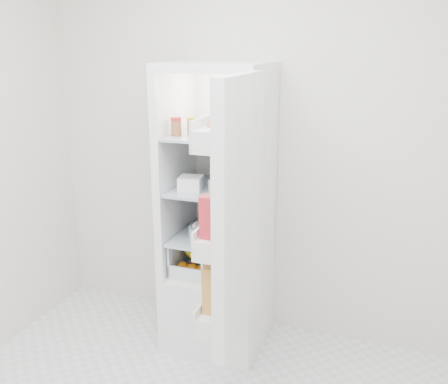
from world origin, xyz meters
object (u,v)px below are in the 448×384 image
at_px(refrigerator, 221,244).
at_px(red_cabbage, 222,217).
at_px(mushroom_bowl, 200,232).
at_px(fridge_door, 233,218).

bearing_deg(refrigerator, red_cabbage, 56.14).
relative_size(mushroom_bowl, fridge_door, 0.11).
bearing_deg(fridge_door, mushroom_bowl, 37.10).
relative_size(refrigerator, mushroom_bowl, 12.66).
bearing_deg(refrigerator, fridge_door, -64.48).
height_order(refrigerator, fridge_door, refrigerator).
height_order(refrigerator, mushroom_bowl, refrigerator).
xyz_separation_m(refrigerator, mushroom_bowl, (-0.09, -0.13, 0.12)).
relative_size(refrigerator, fridge_door, 1.38).
distance_m(refrigerator, fridge_door, 0.83).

